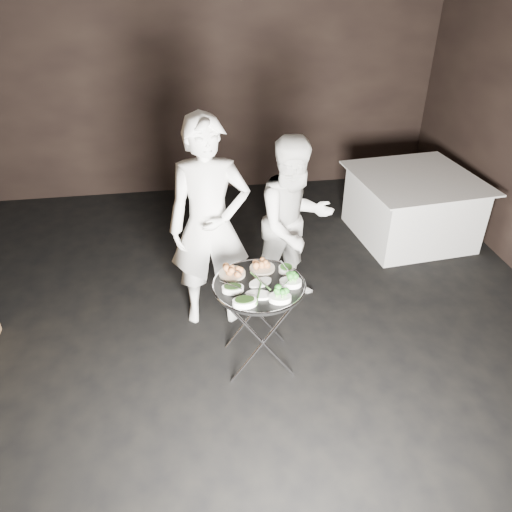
{
  "coord_description": "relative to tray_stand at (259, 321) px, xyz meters",
  "views": [
    {
      "loc": [
        -0.42,
        -3.1,
        2.99
      ],
      "look_at": [
        0.07,
        0.09,
        0.95
      ],
      "focal_mm": 35.0,
      "sensor_mm": 36.0,
      "label": 1
    }
  ],
  "objects": [
    {
      "name": "asparagus_plate_b",
      "position": [
        -0.02,
        -0.15,
        0.37
      ],
      "size": [
        0.22,
        0.16,
        0.04
      ],
      "rotation": [
        0.0,
        0.0,
        -0.29
      ],
      "color": "white",
      "rests_on": "serving_tray"
    },
    {
      "name": "tray_stand",
      "position": [
        0.0,
        0.0,
        0.0
      ],
      "size": [
        0.53,
        0.45,
        0.77
      ],
      "rotation": [
        0.0,
        0.0,
        -0.11
      ],
      "color": "silver",
      "rests_on": "floor"
    },
    {
      "name": "spinach_bowl_a",
      "position": [
        -0.21,
        -0.06,
        0.39
      ],
      "size": [
        0.17,
        0.12,
        0.07
      ],
      "rotation": [
        0.0,
        0.0,
        -0.11
      ],
      "color": "white",
      "rests_on": "serving_tray"
    },
    {
      "name": "potato_plate_a",
      "position": [
        -0.19,
        0.16,
        0.39
      ],
      "size": [
        0.21,
        0.21,
        0.08
      ],
      "rotation": [
        0.0,
        0.0,
        0.33
      ],
      "color": "beige",
      "rests_on": "serving_tray"
    },
    {
      "name": "broccoli_bowl_a",
      "position": [
        0.23,
        -0.05,
        0.39
      ],
      "size": [
        0.19,
        0.15,
        0.07
      ],
      "rotation": [
        0.0,
        0.0,
        -0.19
      ],
      "color": "white",
      "rests_on": "serving_tray"
    },
    {
      "name": "dining_table",
      "position": [
        2.09,
        1.82,
        -0.05
      ],
      "size": [
        1.33,
        1.33,
        0.76
      ],
      "rotation": [
        0.0,
        0.0,
        0.09
      ],
      "color": "white",
      "rests_on": "floor"
    },
    {
      "name": "serving_utensils",
      "position": [
        0.02,
        0.07,
        0.41
      ],
      "size": [
        0.58,
        0.43,
        0.01
      ],
      "color": "silver",
      "rests_on": "serving_tray"
    },
    {
      "name": "broccoli_bowl_b",
      "position": [
        0.12,
        -0.22,
        0.39
      ],
      "size": [
        0.18,
        0.14,
        0.07
      ],
      "rotation": [
        0.0,
        0.0,
        -0.16
      ],
      "color": "white",
      "rests_on": "serving_tray"
    },
    {
      "name": "wall_back",
      "position": [
        -0.07,
        3.58,
        1.07
      ],
      "size": [
        6.0,
        0.05,
        3.0
      ],
      "primitive_type": "cube",
      "color": "black",
      "rests_on": "floor"
    },
    {
      "name": "greens_bowl",
      "position": [
        0.24,
        0.14,
        0.39
      ],
      "size": [
        0.12,
        0.12,
        0.07
      ],
      "rotation": [
        0.0,
        0.0,
        0.09
      ],
      "color": "white",
      "rests_on": "serving_tray"
    },
    {
      "name": "potato_plate_b",
      "position": [
        0.06,
        0.2,
        0.39
      ],
      "size": [
        0.2,
        0.2,
        0.07
      ],
      "rotation": [
        0.0,
        0.0,
        -0.14
      ],
      "color": "beige",
      "rests_on": "serving_tray"
    },
    {
      "name": "spinach_bowl_b",
      "position": [
        -0.14,
        -0.23,
        0.39
      ],
      "size": [
        0.18,
        0.12,
        0.07
      ],
      "rotation": [
        0.0,
        0.0,
        -0.01
      ],
      "color": "white",
      "rests_on": "serving_tray"
    },
    {
      "name": "floor",
      "position": [
        -0.07,
        0.06,
        -0.46
      ],
      "size": [
        6.0,
        7.0,
        0.05
      ],
      "primitive_type": "cube",
      "color": "black",
      "rests_on": "ground"
    },
    {
      "name": "asparagus_plate_a",
      "position": [
        0.01,
        0.01,
        0.37
      ],
      "size": [
        0.22,
        0.17,
        0.04
      ],
      "rotation": [
        0.0,
        0.0,
        0.42
      ],
      "color": "white",
      "rests_on": "serving_tray"
    },
    {
      "name": "waiter_right",
      "position": [
        0.45,
        0.83,
        0.39
      ],
      "size": [
        0.96,
        0.85,
        1.65
      ],
      "primitive_type": "imported",
      "rotation": [
        0.0,
        0.0,
        0.33
      ],
      "color": "white",
      "rests_on": "floor"
    },
    {
      "name": "serving_tray",
      "position": [
        -0.0,
        0.0,
        0.35
      ],
      "size": [
        0.71,
        0.71,
        0.04
      ],
      "color": "black",
      "rests_on": "tray_stand"
    },
    {
      "name": "waiter_left",
      "position": [
        -0.32,
        0.67,
        0.52
      ],
      "size": [
        0.71,
        0.48,
        1.91
      ],
      "primitive_type": "imported",
      "rotation": [
        0.0,
        0.0,
        -0.03
      ],
      "color": "white",
      "rests_on": "floor"
    }
  ]
}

